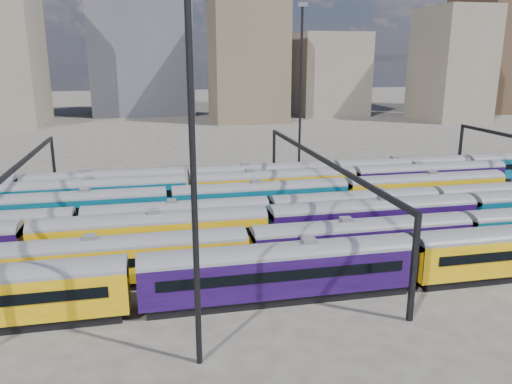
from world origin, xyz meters
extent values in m
plane|color=#403C36|center=(0.00, 0.00, 0.00)|extent=(500.00, 500.00, 0.00)
cube|color=black|center=(1.82, -15.00, 0.37)|extent=(19.96, 2.59, 0.74)
cube|color=#170734|center=(1.82, -15.00, 2.26)|extent=(21.01, 3.05, 3.05)
cylinder|color=#4C4C51|center=(1.82, -15.00, 3.78)|extent=(21.01, 3.05, 3.05)
cube|color=black|center=(1.82, -16.54, 2.62)|extent=(18.49, 0.06, 0.79)
cube|color=black|center=(1.82, -13.46, 2.62)|extent=(18.49, 0.06, 0.79)
cube|color=slate|center=(1.82, -15.00, 4.59)|extent=(1.05, 0.95, 0.37)
cube|color=black|center=(-9.78, -10.00, 0.35)|extent=(18.82, 2.44, 0.69)
cube|color=#BD8A07|center=(-9.78, -10.00, 2.13)|extent=(19.81, 2.87, 2.87)
cylinder|color=#4C4C51|center=(-9.78, -10.00, 3.57)|extent=(19.81, 2.87, 2.87)
cube|color=black|center=(-9.78, -11.46, 2.47)|extent=(17.43, 0.06, 0.74)
cube|color=black|center=(-9.78, -8.54, 2.47)|extent=(17.43, 0.06, 0.74)
cube|color=slate|center=(-9.78, -10.00, 4.33)|extent=(0.99, 0.89, 0.35)
cube|color=black|center=(10.62, -10.00, 0.35)|extent=(18.82, 2.44, 0.69)
cube|color=#170734|center=(10.62, -10.00, 2.13)|extent=(19.81, 2.87, 2.87)
cylinder|color=#4C4C51|center=(10.62, -10.00, 3.57)|extent=(19.81, 2.87, 2.87)
cube|color=black|center=(10.62, -11.46, 2.47)|extent=(17.43, 0.06, 0.74)
cube|color=black|center=(10.62, -8.54, 2.47)|extent=(17.43, 0.06, 0.74)
cube|color=slate|center=(10.62, -10.00, 4.33)|extent=(0.99, 0.89, 0.35)
cube|color=black|center=(-7.56, -5.00, 0.37)|extent=(19.87, 2.58, 0.73)
cube|color=#BD8A07|center=(-7.56, -5.00, 2.25)|extent=(20.92, 3.03, 3.03)
cylinder|color=#4C4C51|center=(-7.56, -5.00, 3.77)|extent=(20.92, 3.03, 3.03)
cube|color=black|center=(-7.56, -6.54, 2.61)|extent=(18.41, 0.06, 0.78)
cube|color=black|center=(-7.56, -3.46, 2.61)|extent=(18.41, 0.06, 0.78)
cube|color=slate|center=(-7.56, -5.00, 4.57)|extent=(1.05, 0.94, 0.37)
cube|color=black|center=(13.96, -5.00, 0.37)|extent=(19.87, 2.58, 0.73)
cube|color=#170734|center=(13.96, -5.00, 2.25)|extent=(20.92, 3.03, 3.03)
cylinder|color=#4C4C51|center=(13.96, -5.00, 3.77)|extent=(20.92, 3.03, 3.03)
cube|color=black|center=(13.96, -6.54, 2.61)|extent=(18.41, 0.06, 0.78)
cube|color=black|center=(13.96, -3.46, 2.61)|extent=(18.41, 0.06, 0.78)
cube|color=slate|center=(13.96, -5.00, 4.57)|extent=(1.05, 0.94, 0.37)
cube|color=black|center=(-5.03, 0.00, 0.33)|extent=(17.65, 2.29, 0.65)
cube|color=#053B51|center=(-5.03, 0.00, 2.00)|extent=(18.58, 2.69, 2.69)
cylinder|color=#4C4C51|center=(-5.03, 0.00, 3.34)|extent=(18.58, 2.69, 2.69)
cube|color=black|center=(-5.03, -1.37, 2.32)|extent=(16.35, 0.06, 0.70)
cube|color=black|center=(-5.03, 1.37, 2.32)|extent=(16.35, 0.06, 0.70)
cube|color=slate|center=(-5.03, 0.00, 4.06)|extent=(0.93, 0.84, 0.33)
cube|color=black|center=(14.15, 0.00, 0.33)|extent=(17.65, 2.29, 0.65)
cube|color=#053B51|center=(14.15, 0.00, 2.00)|extent=(18.58, 2.69, 2.69)
cylinder|color=#4C4C51|center=(14.15, 0.00, 3.34)|extent=(18.58, 2.69, 2.69)
cube|color=black|center=(14.15, -1.37, 2.32)|extent=(16.35, 0.06, 0.70)
cube|color=black|center=(14.15, 1.37, 2.32)|extent=(16.35, 0.06, 0.70)
cube|color=slate|center=(14.15, 0.00, 4.06)|extent=(0.93, 0.84, 0.33)
cube|color=black|center=(33.33, 0.00, 0.33)|extent=(17.65, 2.29, 0.65)
cube|color=#170734|center=(33.33, 0.00, 2.00)|extent=(18.58, 2.69, 2.69)
cylinder|color=#4C4C51|center=(33.33, 0.00, 3.34)|extent=(18.58, 2.69, 2.69)
cube|color=black|center=(33.33, 1.37, 2.32)|extent=(16.35, 0.06, 0.70)
cube|color=slate|center=(33.33, 0.00, 4.06)|extent=(0.93, 0.84, 0.33)
cube|color=black|center=(-15.95, 5.00, 0.35)|extent=(19.08, 2.48, 0.70)
cube|color=#053B51|center=(-15.95, 5.00, 2.16)|extent=(20.08, 2.91, 2.91)
cylinder|color=#4C4C51|center=(-15.95, 5.00, 3.61)|extent=(20.08, 2.91, 2.91)
cube|color=black|center=(-15.95, 3.52, 2.51)|extent=(17.67, 0.06, 0.75)
cube|color=black|center=(-15.95, 6.48, 2.51)|extent=(17.67, 0.06, 0.75)
cube|color=slate|center=(-15.95, 5.00, 4.39)|extent=(1.00, 0.90, 0.35)
cube|color=black|center=(4.73, 5.00, 0.35)|extent=(19.08, 2.48, 0.70)
cube|color=#053B51|center=(4.73, 5.00, 2.16)|extent=(20.08, 2.91, 2.91)
cylinder|color=#4C4C51|center=(4.73, 5.00, 3.61)|extent=(20.08, 2.91, 2.91)
cube|color=black|center=(4.73, 3.52, 2.51)|extent=(17.67, 0.06, 0.75)
cube|color=black|center=(4.73, 6.48, 2.51)|extent=(17.67, 0.06, 0.75)
cube|color=slate|center=(4.73, 5.00, 4.39)|extent=(1.00, 0.90, 0.35)
cube|color=black|center=(25.41, 5.00, 0.35)|extent=(19.08, 2.48, 0.70)
cube|color=#BD8A07|center=(25.41, 5.00, 2.16)|extent=(20.08, 2.91, 2.91)
cylinder|color=#4C4C51|center=(25.41, 5.00, 3.61)|extent=(20.08, 2.91, 2.91)
cube|color=black|center=(25.41, 3.52, 2.51)|extent=(17.67, 0.06, 0.75)
cube|color=black|center=(25.41, 6.48, 2.51)|extent=(17.67, 0.06, 0.75)
cube|color=slate|center=(25.41, 5.00, 4.39)|extent=(1.00, 0.90, 0.35)
cube|color=black|center=(-13.88, 10.00, 0.36)|extent=(19.75, 2.56, 0.73)
cube|color=#053B51|center=(-13.88, 10.00, 2.23)|extent=(20.79, 3.01, 3.01)
cylinder|color=#4C4C51|center=(-13.88, 10.00, 3.74)|extent=(20.79, 3.01, 3.01)
cube|color=black|center=(-13.88, 8.47, 2.60)|extent=(18.29, 0.06, 0.78)
cube|color=black|center=(-13.88, 11.53, 2.60)|extent=(18.29, 0.06, 0.78)
cube|color=slate|center=(-13.88, 10.00, 4.54)|extent=(1.04, 0.94, 0.36)
cube|color=black|center=(7.51, 10.00, 0.36)|extent=(19.75, 2.56, 0.73)
cube|color=#BD8A07|center=(7.51, 10.00, 2.23)|extent=(20.79, 3.01, 3.01)
cylinder|color=#4C4C51|center=(7.51, 10.00, 3.74)|extent=(20.79, 3.01, 3.01)
cube|color=black|center=(7.51, 8.47, 2.60)|extent=(18.29, 0.06, 0.78)
cube|color=black|center=(7.51, 11.53, 2.60)|extent=(18.29, 0.06, 0.78)
cube|color=slate|center=(7.51, 10.00, 4.54)|extent=(1.04, 0.94, 0.36)
cube|color=black|center=(28.89, 10.00, 0.36)|extent=(19.75, 2.56, 0.73)
cube|color=#170734|center=(28.89, 10.00, 2.23)|extent=(20.79, 3.01, 3.01)
cylinder|color=#4C4C51|center=(28.89, 10.00, 3.74)|extent=(20.79, 3.01, 3.01)
cube|color=black|center=(28.89, 8.47, 2.60)|extent=(18.29, 0.06, 0.78)
cube|color=black|center=(28.89, 11.53, 2.60)|extent=(18.29, 0.06, 0.78)
cube|color=slate|center=(28.89, 10.00, 4.54)|extent=(1.04, 0.94, 0.36)
cube|color=black|center=(-13.20, 15.00, 0.35)|extent=(18.83, 2.44, 0.69)
cube|color=#053B51|center=(-13.20, 15.00, 2.13)|extent=(19.83, 2.87, 2.87)
cylinder|color=#4C4C51|center=(-13.20, 15.00, 3.57)|extent=(19.83, 2.87, 2.87)
cube|color=black|center=(-13.20, 13.54, 2.48)|extent=(17.45, 0.06, 0.74)
cube|color=black|center=(-13.20, 16.46, 2.48)|extent=(17.45, 0.06, 0.74)
cube|color=slate|center=(-13.20, 15.00, 4.33)|extent=(0.99, 0.89, 0.35)
cube|color=black|center=(7.22, 15.00, 0.35)|extent=(18.83, 2.44, 0.69)
cube|color=#BD8A07|center=(7.22, 15.00, 2.13)|extent=(19.83, 2.87, 2.87)
cylinder|color=#4C4C51|center=(7.22, 15.00, 3.57)|extent=(19.83, 2.87, 2.87)
cube|color=black|center=(7.22, 13.54, 2.48)|extent=(17.45, 0.06, 0.74)
cube|color=black|center=(7.22, 16.46, 2.48)|extent=(17.45, 0.06, 0.74)
cube|color=slate|center=(7.22, 15.00, 4.33)|extent=(0.99, 0.89, 0.35)
cube|color=black|center=(27.65, 15.00, 0.35)|extent=(18.83, 2.44, 0.69)
cube|color=#170734|center=(27.65, 15.00, 2.13)|extent=(19.83, 2.87, 2.87)
cylinder|color=#4C4C51|center=(27.65, 15.00, 3.57)|extent=(19.83, 2.87, 2.87)
cube|color=black|center=(27.65, 13.54, 2.48)|extent=(17.45, 0.06, 0.74)
cube|color=black|center=(27.65, 16.46, 2.48)|extent=(17.45, 0.06, 0.74)
cube|color=slate|center=(27.65, 15.00, 4.33)|extent=(0.99, 0.89, 0.35)
cube|color=black|center=(-20.00, 20.00, 4.00)|extent=(0.35, 0.35, 8.00)
cube|color=black|center=(-20.00, 0.00, 7.80)|extent=(0.30, 40.00, 0.45)
cube|color=black|center=(10.00, -20.00, 4.00)|extent=(0.35, 0.35, 8.00)
cube|color=black|center=(10.00, 20.00, 4.00)|extent=(0.35, 0.35, 8.00)
cube|color=black|center=(10.00, 0.00, 7.80)|extent=(0.30, 40.00, 0.45)
cube|color=black|center=(40.00, 20.00, 4.00)|extent=(0.35, 0.35, 8.00)
cylinder|color=black|center=(-5.00, -22.00, 12.50)|extent=(0.36, 0.36, 25.00)
cylinder|color=black|center=(15.00, 24.00, 12.50)|extent=(0.36, 0.36, 25.00)
cube|color=slate|center=(15.00, 24.00, 25.30)|extent=(1.40, 0.50, 0.60)
cube|color=#38383F|center=(-8.81, 123.01, 17.41)|extent=(31.45, 23.82, 34.83)
cube|color=brown|center=(20.99, 97.07, 16.99)|extent=(20.53, 21.40, 33.97)
cube|color=#665B4C|center=(50.05, 108.48, 12.82)|extent=(21.40, 20.66, 25.64)
cube|color=#665B4C|center=(80.21, 87.38, 16.07)|extent=(16.30, 22.06, 32.15)
cube|color=#332319|center=(108.76, 108.14, 24.11)|extent=(20.77, 27.95, 48.23)
camera|label=1|loc=(-7.12, -48.73, 17.91)|focal=35.00mm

